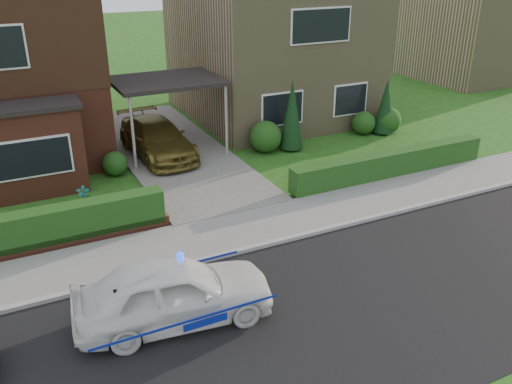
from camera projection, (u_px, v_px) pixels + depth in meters
ground at (334, 311)px, 11.53m from camera, size 120.00×120.00×0.00m
road at (334, 311)px, 11.53m from camera, size 60.00×6.00×0.02m
kerb at (268, 244)px, 13.99m from camera, size 60.00×0.16×0.12m
sidewalk at (250, 227)px, 14.85m from camera, size 60.00×2.00×0.10m
driveway at (171, 150)px, 20.48m from camera, size 3.80×12.00×0.12m
house_right at (271, 32)px, 23.78m from camera, size 7.50×8.06×7.25m
carport_link at (167, 82)px, 19.37m from camera, size 3.80×3.00×2.77m
dwarf_wall at (19, 251)px, 13.43m from camera, size 7.70×0.25×0.36m
hedge_left at (20, 255)px, 13.63m from camera, size 7.50×0.55×0.90m
hedge_right at (389, 177)px, 18.24m from camera, size 7.50×0.55×0.80m
shrub_left_mid at (66, 168)px, 17.23m from camera, size 1.32×1.32×1.32m
shrub_left_near at (115, 164)px, 18.22m from camera, size 0.84×0.84×0.84m
shrub_right_near at (265, 137)px, 20.25m from camera, size 1.20×1.20×1.20m
shrub_right_mid at (364, 123)px, 22.24m from camera, size 0.96×0.96×0.96m
shrub_right_far at (388, 120)px, 22.37m from camera, size 1.08×1.08×1.08m
conifer_a at (292, 117)px, 20.20m from camera, size 0.90×0.90×2.60m
conifer_b at (385, 108)px, 22.06m from camera, size 0.90×0.90×2.20m
neighbour_right at (469, 31)px, 31.60m from camera, size 6.50×7.00×5.20m
police_car at (174, 292)px, 10.96m from camera, size 3.70×4.19×1.54m
driveway_car at (157, 138)px, 19.57m from camera, size 2.09×4.56×1.29m
potted_plant_a at (84, 199)px, 15.81m from camera, size 0.42×0.32×0.72m
potted_plant_b at (62, 215)px, 14.85m from camera, size 0.49×0.45×0.70m
potted_plant_c at (92, 213)px, 14.94m from camera, size 0.48×0.48×0.74m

